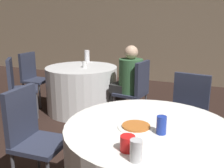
{
  "coord_description": "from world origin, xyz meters",
  "views": [
    {
      "loc": [
        0.52,
        -1.54,
        1.46
      ],
      "look_at": [
        -0.47,
        0.7,
        0.84
      ],
      "focal_mm": 40.0,
      "sensor_mm": 36.0,
      "label": 1
    }
  ],
  "objects": [
    {
      "name": "chair_near_north",
      "position": [
        0.25,
        1.08,
        0.54
      ],
      "size": [
        0.45,
        0.46,
        0.91
      ],
      "rotation": [
        0.0,
        0.0,
        -3.29
      ],
      "color": "#2D3347",
      "rests_on": "ground_plane"
    },
    {
      "name": "chair_far_southwest",
      "position": [
        -2.28,
        1.23,
        0.54
      ],
      "size": [
        0.56,
        0.56,
        0.91
      ],
      "rotation": [
        0.0,
        0.0,
        -0.87
      ],
      "color": "#2D3347",
      "rests_on": "ground_plane"
    },
    {
      "name": "soda_can_blue",
      "position": [
        0.21,
        -0.03,
        0.8
      ],
      "size": [
        0.07,
        0.07,
        0.12
      ],
      "color": "#1E38A5",
      "rests_on": "table_near"
    },
    {
      "name": "chair_far_west",
      "position": [
        -2.51,
        1.83,
        0.54
      ],
      "size": [
        0.42,
        0.41,
        0.91
      ],
      "rotation": [
        0.0,
        0.0,
        -1.53
      ],
      "color": "#2D3347",
      "rests_on": "ground_plane"
    },
    {
      "name": "pizza_plate_near",
      "position": [
        0.03,
        0.0,
        0.74
      ],
      "size": [
        0.26,
        0.26,
        0.02
      ],
      "color": "white",
      "rests_on": "table_near"
    },
    {
      "name": "chair_near_west",
      "position": [
        -0.92,
        -0.02,
        0.54
      ],
      "size": [
        0.44,
        0.43,
        0.91
      ],
      "rotation": [
        0.0,
        0.0,
        -1.49
      ],
      "color": "#2D3347",
      "rests_on": "ground_plane"
    },
    {
      "name": "cup_near",
      "position": [
        0.08,
        -0.32,
        0.78
      ],
      "size": [
        0.09,
        0.09,
        0.09
      ],
      "color": "red",
      "rests_on": "table_near"
    },
    {
      "name": "bottle_far",
      "position": [
        -1.66,
        2.31,
        0.84
      ],
      "size": [
        0.09,
        0.09,
        0.21
      ],
      "color": "white",
      "rests_on": "table_far"
    },
    {
      "name": "soda_can_silver",
      "position": [
        0.16,
        -0.41,
        0.8
      ],
      "size": [
        0.07,
        0.07,
        0.12
      ],
      "color": "silver",
      "rests_on": "table_near"
    },
    {
      "name": "cup_far",
      "position": [
        -1.44,
        1.84,
        0.78
      ],
      "size": [
        0.07,
        0.07,
        0.1
      ],
      "color": "white",
      "rests_on": "table_far"
    },
    {
      "name": "chair_far_east",
      "position": [
        -0.54,
        1.73,
        0.54
      ],
      "size": [
        0.45,
        0.45,
        0.91
      ],
      "rotation": [
        0.0,
        0.0,
        1.44
      ],
      "color": "#2D3347",
      "rests_on": "ground_plane"
    },
    {
      "name": "wall_back",
      "position": [
        0.0,
        4.44,
        1.4
      ],
      "size": [
        16.0,
        0.06,
        2.8
      ],
      "color": "gray",
      "rests_on": "ground_plane"
    },
    {
      "name": "person_green_jacket",
      "position": [
        -0.7,
        1.76,
        0.57
      ],
      "size": [
        0.51,
        0.37,
        1.13
      ],
      "rotation": [
        0.0,
        0.0,
        1.44
      ],
      "color": "#282828",
      "rests_on": "ground_plane"
    },
    {
      "name": "table_far",
      "position": [
        -1.52,
        1.87,
        0.37
      ],
      "size": [
        1.15,
        1.15,
        0.74
      ],
      "color": "white",
      "rests_on": "ground_plane"
    }
  ]
}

